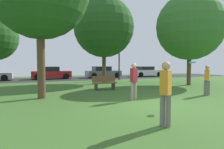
{
  "coord_description": "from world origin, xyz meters",
  "views": [
    {
      "loc": [
        -4.77,
        -6.58,
        1.69
      ],
      "look_at": [
        0.0,
        4.86,
        1.02
      ],
      "focal_mm": 31.33,
      "sensor_mm": 36.0,
      "label": 1
    }
  ],
  "objects_px": {
    "person_thrower": "(166,90)",
    "person_bystander": "(134,80)",
    "person_catcher": "(207,79)",
    "parked_car_red": "(51,73)",
    "parked_car_grey": "(103,72)",
    "parked_car_white": "(146,72)",
    "maple_tree_far": "(190,27)",
    "park_bench": "(104,83)",
    "street_lamp_post": "(119,59)",
    "frisbee_disc": "(192,62)",
    "birch_tree_lone": "(104,27)"
  },
  "relations": [
    {
      "from": "parked_car_grey",
      "to": "birch_tree_lone",
      "type": "bearing_deg",
      "value": -109.18
    },
    {
      "from": "parked_car_white",
      "to": "street_lamp_post",
      "type": "bearing_deg",
      "value": -146.17
    },
    {
      "from": "person_thrower",
      "to": "parked_car_white",
      "type": "distance_m",
      "value": 21.56
    },
    {
      "from": "parked_car_red",
      "to": "street_lamp_post",
      "type": "relative_size",
      "value": 0.95
    },
    {
      "from": "maple_tree_far",
      "to": "park_bench",
      "type": "relative_size",
      "value": 4.55
    },
    {
      "from": "parked_car_grey",
      "to": "person_catcher",
      "type": "bearing_deg",
      "value": -88.17
    },
    {
      "from": "person_thrower",
      "to": "park_bench",
      "type": "xyz_separation_m",
      "value": [
        1.12,
        7.71,
        -0.51
      ]
    },
    {
      "from": "person_bystander",
      "to": "parked_car_red",
      "type": "bearing_deg",
      "value": 10.16
    },
    {
      "from": "parked_car_grey",
      "to": "street_lamp_post",
      "type": "relative_size",
      "value": 0.94
    },
    {
      "from": "parked_car_red",
      "to": "maple_tree_far",
      "type": "bearing_deg",
      "value": -48.45
    },
    {
      "from": "person_catcher",
      "to": "parked_car_red",
      "type": "height_order",
      "value": "person_catcher"
    },
    {
      "from": "person_bystander",
      "to": "birch_tree_lone",
      "type": "bearing_deg",
      "value": -9.05
    },
    {
      "from": "parked_car_white",
      "to": "street_lamp_post",
      "type": "height_order",
      "value": "street_lamp_post"
    },
    {
      "from": "park_bench",
      "to": "parked_car_grey",
      "type": "bearing_deg",
      "value": -109.44
    },
    {
      "from": "maple_tree_far",
      "to": "parked_car_white",
      "type": "relative_size",
      "value": 1.8
    },
    {
      "from": "person_bystander",
      "to": "frisbee_disc",
      "type": "distance_m",
      "value": 2.66
    },
    {
      "from": "maple_tree_far",
      "to": "frisbee_disc",
      "type": "bearing_deg",
      "value": -133.35
    },
    {
      "from": "parked_car_red",
      "to": "parked_car_grey",
      "type": "distance_m",
      "value": 6.19
    },
    {
      "from": "person_catcher",
      "to": "parked_car_white",
      "type": "height_order",
      "value": "person_catcher"
    },
    {
      "from": "birch_tree_lone",
      "to": "park_bench",
      "type": "distance_m",
      "value": 6.06
    },
    {
      "from": "street_lamp_post",
      "to": "frisbee_disc",
      "type": "bearing_deg",
      "value": -102.2
    },
    {
      "from": "frisbee_disc",
      "to": "parked_car_white",
      "type": "distance_m",
      "value": 18.96
    },
    {
      "from": "person_thrower",
      "to": "person_bystander",
      "type": "relative_size",
      "value": 1.01
    },
    {
      "from": "park_bench",
      "to": "parked_car_white",
      "type": "bearing_deg",
      "value": -133.06
    },
    {
      "from": "person_bystander",
      "to": "street_lamp_post",
      "type": "xyz_separation_m",
      "value": [
        4.24,
        10.84,
        1.29
      ]
    },
    {
      "from": "person_thrower",
      "to": "parked_car_grey",
      "type": "relative_size",
      "value": 0.41
    },
    {
      "from": "birch_tree_lone",
      "to": "frisbee_disc",
      "type": "relative_size",
      "value": 24.92
    },
    {
      "from": "person_thrower",
      "to": "frisbee_disc",
      "type": "relative_size",
      "value": 5.89
    },
    {
      "from": "person_thrower",
      "to": "person_catcher",
      "type": "distance_m",
      "value": 6.45
    },
    {
      "from": "maple_tree_far",
      "to": "birch_tree_lone",
      "type": "relative_size",
      "value": 0.98
    },
    {
      "from": "parked_car_red",
      "to": "parked_car_grey",
      "type": "relative_size",
      "value": 1.01
    },
    {
      "from": "person_thrower",
      "to": "street_lamp_post",
      "type": "relative_size",
      "value": 0.39
    },
    {
      "from": "person_catcher",
      "to": "person_bystander",
      "type": "xyz_separation_m",
      "value": [
        -4.36,
        0.23,
        0.07
      ]
    },
    {
      "from": "person_catcher",
      "to": "parked_car_white",
      "type": "bearing_deg",
      "value": -143.34
    },
    {
      "from": "parked_car_red",
      "to": "parked_car_white",
      "type": "height_order",
      "value": "parked_car_red"
    },
    {
      "from": "maple_tree_far",
      "to": "park_bench",
      "type": "bearing_deg",
      "value": -179.03
    },
    {
      "from": "person_catcher",
      "to": "frisbee_disc",
      "type": "xyz_separation_m",
      "value": [
        -2.92,
        -1.86,
        0.86
      ]
    },
    {
      "from": "parked_car_red",
      "to": "person_bystander",
      "type": "bearing_deg",
      "value": -81.26
    },
    {
      "from": "maple_tree_far",
      "to": "frisbee_disc",
      "type": "distance_m",
      "value": 9.04
    },
    {
      "from": "frisbee_disc",
      "to": "parked_car_white",
      "type": "xyz_separation_m",
      "value": [
        8.63,
        16.84,
        -1.11
      ]
    },
    {
      "from": "parked_car_white",
      "to": "birch_tree_lone",
      "type": "bearing_deg",
      "value": -141.73
    },
    {
      "from": "person_catcher",
      "to": "maple_tree_far",
      "type": "bearing_deg",
      "value": -156.57
    },
    {
      "from": "person_bystander",
      "to": "parked_car_red",
      "type": "relative_size",
      "value": 0.4
    },
    {
      "from": "parked_car_red",
      "to": "parked_car_white",
      "type": "bearing_deg",
      "value": -1.14
    },
    {
      "from": "maple_tree_far",
      "to": "parked_car_grey",
      "type": "bearing_deg",
      "value": 107.75
    },
    {
      "from": "parked_car_red",
      "to": "birch_tree_lone",
      "type": "bearing_deg",
      "value": -61.79
    },
    {
      "from": "person_catcher",
      "to": "parked_car_white",
      "type": "relative_size",
      "value": 0.4
    },
    {
      "from": "frisbee_disc",
      "to": "street_lamp_post",
      "type": "height_order",
      "value": "street_lamp_post"
    },
    {
      "from": "birch_tree_lone",
      "to": "person_bystander",
      "type": "relative_size",
      "value": 4.29
    },
    {
      "from": "parked_car_grey",
      "to": "street_lamp_post",
      "type": "xyz_separation_m",
      "value": [
        0.36,
        -4.05,
        1.61
      ]
    }
  ]
}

